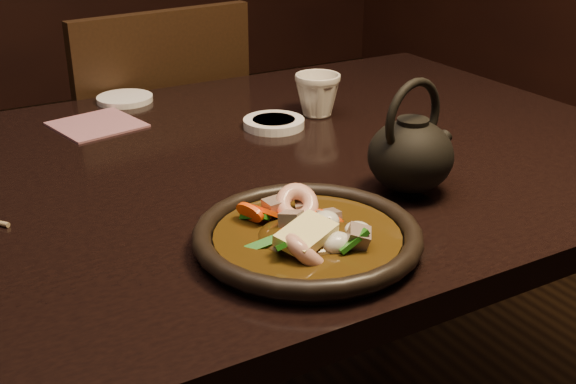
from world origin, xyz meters
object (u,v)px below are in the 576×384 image
table (172,222)px  chair (150,177)px  tea_cup (318,94)px  teapot (411,152)px  plate (307,237)px

table → chair: chair is taller
tea_cup → teapot: teapot is taller
chair → teapot: 0.89m
table → teapot: size_ratio=10.00×
plate → teapot: bearing=18.5°
chair → table: bearing=68.0°
tea_cup → teapot: (-0.07, -0.36, 0.02)m
table → tea_cup: 0.39m
plate → tea_cup: bearing=56.7°
table → chair: (0.17, 0.61, -0.18)m
plate → tea_cup: (0.28, 0.43, 0.03)m
plate → tea_cup: 0.51m
chair → plate: size_ratio=3.27×
table → teapot: teapot is taller
chair → tea_cup: (0.17, -0.47, 0.30)m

